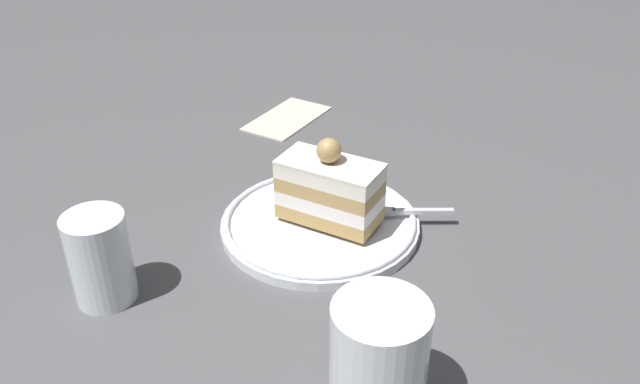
{
  "coord_description": "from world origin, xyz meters",
  "views": [
    {
      "loc": [
        -0.31,
        -0.49,
        0.38
      ],
      "look_at": [
        -0.01,
        -0.01,
        0.05
      ],
      "focal_mm": 36.08,
      "sensor_mm": 36.0,
      "label": 1
    }
  ],
  "objects": [
    {
      "name": "dessert_plate",
      "position": [
        -0.01,
        -0.01,
        0.01
      ],
      "size": [
        0.21,
        0.21,
        0.02
      ],
      "color": "white",
      "rests_on": "ground_plane"
    },
    {
      "name": "folded_napkin",
      "position": [
        0.1,
        0.24,
        0.0
      ],
      "size": [
        0.15,
        0.12,
        0.0
      ],
      "primitive_type": "cube",
      "rotation": [
        0.0,
        0.0,
        0.45
      ],
      "color": "beige",
      "rests_on": "ground_plane"
    },
    {
      "name": "drink_glass_near",
      "position": [
        -0.1,
        -0.23,
        0.04
      ],
      "size": [
        0.07,
        0.07,
        0.1
      ],
      "color": "silver",
      "rests_on": "ground_plane"
    },
    {
      "name": "cake_slice",
      "position": [
        0.0,
        -0.02,
        0.05
      ],
      "size": [
        0.09,
        0.12,
        0.09
      ],
      "color": "tan",
      "rests_on": "dessert_plate"
    },
    {
      "name": "fork",
      "position": [
        0.07,
        -0.05,
        0.02
      ],
      "size": [
        0.09,
        0.06,
        0.0
      ],
      "color": "silver",
      "rests_on": "dessert_plate"
    },
    {
      "name": "drink_glass_far",
      "position": [
        -0.23,
        -0.0,
        0.04
      ],
      "size": [
        0.05,
        0.05,
        0.09
      ],
      "color": "silver",
      "rests_on": "ground_plane"
    },
    {
      "name": "ground_plane",
      "position": [
        0.0,
        0.0,
        0.0
      ],
      "size": [
        2.4,
        2.4,
        0.0
      ],
      "primitive_type": "plane",
      "color": "#4F4F52"
    }
  ]
}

